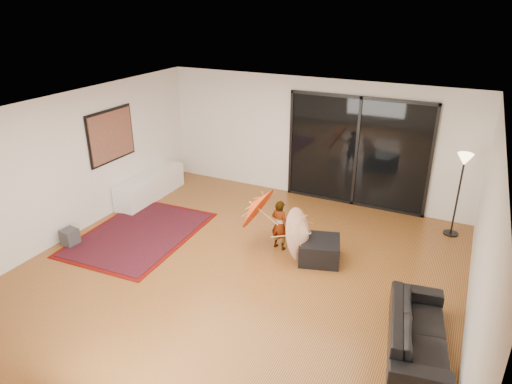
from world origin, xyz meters
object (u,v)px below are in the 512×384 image
Objects in this scene: ottoman at (319,250)px; child at (280,225)px; sofa at (418,332)px; media_console at (150,186)px.

child is at bearing 174.77° from ottoman.
child is (-2.65, 1.60, 0.20)m from sofa.
sofa is 1.95× the size of child.
child is at bearing -14.09° from media_console.
sofa reaches higher than ottoman.
child is (3.55, -0.82, 0.20)m from media_console.
child reaches higher than sofa.
media_console is at bearing 168.40° from ottoman.
media_console is 2.87× the size of ottoman.
ottoman is 0.72× the size of child.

